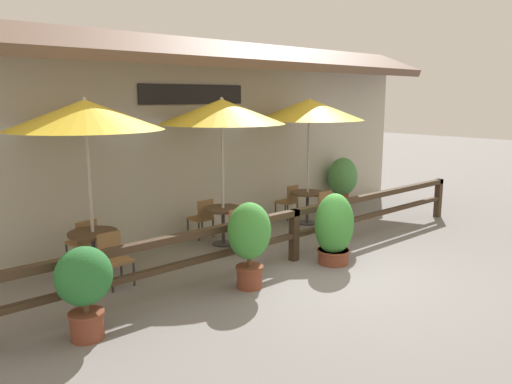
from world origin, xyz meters
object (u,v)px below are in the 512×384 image
Objects in this scene: dining_table_near at (93,241)px; potted_plant_corner_fern at (334,229)px; dining_table_far at (308,198)px; potted_plant_tall_tropical at (84,284)px; chair_near_streetside at (114,257)px; chair_middle_streetside at (241,229)px; chair_far_streetside at (329,208)px; chair_near_wallside at (83,240)px; patio_umbrella_middle at (222,112)px; chair_far_wallside at (289,200)px; chair_middle_wallside at (202,217)px; dining_table_middle at (223,215)px; patio_umbrella_near at (85,115)px; potted_plant_entrance_palm at (343,178)px; potted_plant_broad_leaf at (249,237)px; patio_umbrella_far at (309,109)px.

potted_plant_corner_fern reaches higher than dining_table_near.
potted_plant_tall_tropical reaches higher than dining_table_far.
chair_near_streetside is 2.58m from chair_middle_streetside.
dining_table_far is at bearing 18.52° from potted_plant_tall_tropical.
chair_near_wallside is at bearing 170.61° from chair_far_streetside.
patio_umbrella_middle reaches higher than chair_far_wallside.
chair_far_wallside is at bearing 58.56° from potted_plant_corner_fern.
patio_umbrella_middle is 2.30m from chair_middle_wallside.
potted_plant_corner_fern is at bearing 132.12° from chair_near_wallside.
potted_plant_tall_tropical is (-6.30, -1.48, 0.24)m from chair_far_streetside.
chair_middle_wallside is at bearing 93.89° from dining_table_middle.
potted_plant_corner_fern is (-1.77, -2.89, 0.18)m from chair_far_wallside.
dining_table_middle is 0.96× the size of chair_far_wallside.
patio_umbrella_near is at bearing 147.39° from potted_plant_corner_fern.
chair_near_wallside and chair_middle_streetside have the same top height.
potted_plant_entrance_palm reaches higher than dining_table_far.
dining_table_near is at bearing 91.75° from chair_near_streetside.
patio_umbrella_near is 5.76m from chair_far_streetside.
chair_far_wallside is 0.71× the size of potted_plant_tall_tropical.
chair_far_wallside is 0.62× the size of potted_plant_broad_leaf.
chair_far_wallside is at bearing 172.52° from chair_near_wallside.
potted_plant_corner_fern reaches higher than chair_middle_streetside.
chair_far_wallside is at bearing 14.48° from patio_umbrella_middle.
patio_umbrella_far reaches higher than chair_near_wallside.
patio_umbrella_near reaches higher than chair_middle_streetside.
patio_umbrella_middle reaches higher than potted_plant_corner_fern.
chair_near_streetside reaches higher than dining_table_middle.
potted_plant_broad_leaf is at bearing -52.90° from patio_umbrella_near.
potted_plant_corner_fern reaches higher than chair_far_wallside.
dining_table_near is 0.96× the size of chair_middle_wallside.
chair_near_wallside is at bearing 173.76° from patio_umbrella_far.
potted_plant_broad_leaf reaches higher than potted_plant_corner_fern.
potted_plant_corner_fern is at bearing 52.38° from chair_far_wallside.
potted_plant_tall_tropical is 0.86× the size of potted_plant_broad_leaf.
patio_umbrella_near is 3.50× the size of chair_middle_streetside.
patio_umbrella_near is 3.50× the size of chair_middle_wallside.
chair_near_wallside and chair_far_wallside have the same top height.
chair_near_streetside is 5.23m from dining_table_far.
potted_plant_broad_leaf reaches higher than dining_table_near.
patio_umbrella_near is 3.66× the size of dining_table_far.
dining_table_middle is 0.59× the size of potted_plant_broad_leaf.
dining_table_near is 2.72m from dining_table_middle.
chair_near_streetside is 0.62× the size of potted_plant_broad_leaf.
chair_far_wallside is at bearing 14.48° from dining_table_middle.
patio_umbrella_middle reaches higher than potted_plant_entrance_palm.
chair_near_streetside is 1.82m from potted_plant_tall_tropical.
potted_plant_corner_fern is at bearing -29.48° from chair_near_streetside.
potted_plant_broad_leaf is at bearing -149.54° from dining_table_far.
chair_middle_wallside is at bearing 14.13° from patio_umbrella_near.
potted_plant_corner_fern is 1.09× the size of potted_plant_tall_tropical.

